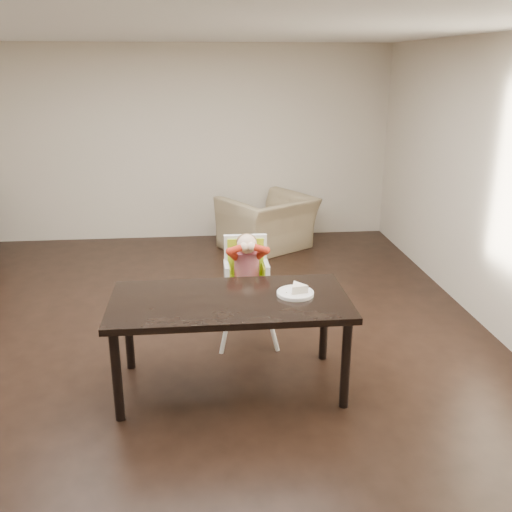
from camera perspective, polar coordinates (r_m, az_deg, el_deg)
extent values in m
plane|color=black|center=(5.25, -8.29, -9.09)|extent=(7.00, 7.00, 0.00)
cube|color=beige|center=(8.22, -7.81, 11.00)|extent=(6.00, 0.02, 2.70)
cube|color=beige|center=(5.49, 24.21, 5.71)|extent=(0.02, 7.00, 2.70)
cube|color=white|center=(4.66, -9.94, 21.77)|extent=(6.00, 7.00, 0.02)
cube|color=black|center=(4.32, -2.64, -4.58)|extent=(1.80, 0.90, 0.05)
cylinder|color=black|center=(4.20, -13.75, -11.60)|extent=(0.07, 0.07, 0.70)
cylinder|color=black|center=(4.27, 8.96, -10.67)|extent=(0.07, 0.07, 0.70)
cylinder|color=black|center=(4.85, -12.63, -7.20)|extent=(0.07, 0.07, 0.70)
cylinder|color=black|center=(4.91, 6.83, -6.49)|extent=(0.07, 0.07, 0.70)
cylinder|color=white|center=(5.05, -2.92, -6.64)|extent=(0.04, 0.04, 0.54)
cylinder|color=white|center=(5.08, 1.47, -6.46)|extent=(0.04, 0.04, 0.54)
cylinder|color=white|center=(5.40, -3.13, -4.89)|extent=(0.04, 0.04, 0.54)
cylinder|color=white|center=(5.43, 0.96, -4.73)|extent=(0.04, 0.04, 0.54)
cube|color=white|center=(5.13, -0.92, -2.90)|extent=(0.39, 0.35, 0.05)
cube|color=#A3C218|center=(5.12, -0.92, -2.55)|extent=(0.31, 0.29, 0.03)
cube|color=white|center=(5.19, -1.07, -0.01)|extent=(0.39, 0.05, 0.41)
cube|color=#A3C218|center=(5.17, -1.05, -0.22)|extent=(0.33, 0.02, 0.37)
cube|color=black|center=(5.10, -1.68, -0.50)|extent=(0.03, 0.17, 0.02)
cube|color=black|center=(5.11, -0.28, -0.46)|extent=(0.03, 0.17, 0.02)
cylinder|color=#AE1322|center=(5.07, -0.93, -1.02)|extent=(0.22, 0.22, 0.26)
sphere|color=beige|center=(4.98, -0.93, 1.21)|extent=(0.17, 0.17, 0.17)
ellipsoid|color=brown|center=(5.00, -0.95, 1.50)|extent=(0.18, 0.17, 0.13)
sphere|color=beige|center=(4.89, -1.23, 0.92)|extent=(0.08, 0.08, 0.08)
sphere|color=beige|center=(4.89, -0.44, 0.95)|extent=(0.08, 0.08, 0.08)
cylinder|color=white|center=(4.38, 3.94, -3.77)|extent=(0.34, 0.34, 0.02)
torus|color=white|center=(4.37, 3.95, -3.62)|extent=(0.34, 0.34, 0.01)
imported|color=#95825F|center=(7.75, 1.17, 4.18)|extent=(1.33, 1.21, 0.97)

